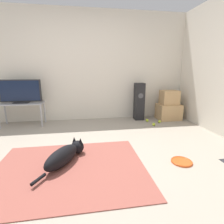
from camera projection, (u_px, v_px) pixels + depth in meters
name	position (u px, v px, depth m)	size (l,w,h in m)	color
ground_plane	(81.00, 160.00, 2.40)	(12.00, 12.00, 0.00)	#9E9384
wall_back	(80.00, 67.00, 4.12)	(8.00, 0.06, 2.55)	silver
area_rug	(70.00, 169.00, 2.17)	(1.86, 1.47, 0.01)	#934C42
dog	(65.00, 155.00, 2.28)	(0.55, 0.84, 0.24)	black
frisbee	(182.00, 162.00, 2.33)	(0.27, 0.27, 0.03)	#DB511E
cardboard_box_lower	(169.00, 112.00, 4.34)	(0.54, 0.42, 0.38)	tan
cardboard_box_upper	(169.00, 97.00, 4.27)	(0.41, 0.31, 0.34)	tan
floor_speaker	(139.00, 102.00, 4.27)	(0.22, 0.23, 0.90)	black
tv_stand	(22.00, 106.00, 3.81)	(0.91, 0.40, 0.50)	#A8A8AD
tv	(20.00, 92.00, 3.74)	(0.86, 0.20, 0.50)	#232326
tennis_ball_by_boxes	(147.00, 120.00, 4.17)	(0.07, 0.07, 0.07)	#C6E033
tennis_ball_near_speaker	(159.00, 122.00, 4.06)	(0.07, 0.07, 0.07)	#C6E033
tennis_ball_loose_on_carpet	(154.00, 124.00, 3.86)	(0.07, 0.07, 0.07)	#C6E033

